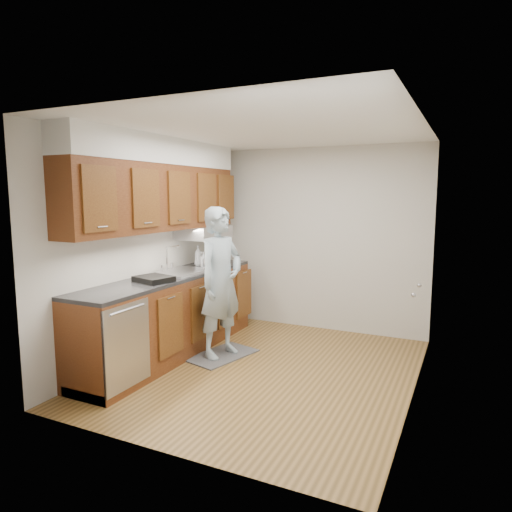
{
  "coord_description": "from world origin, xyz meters",
  "views": [
    {
      "loc": [
        1.91,
        -4.26,
        1.86
      ],
      "look_at": [
        -0.23,
        0.25,
        1.19
      ],
      "focal_mm": 32.0,
      "sensor_mm": 36.0,
      "label": 1
    }
  ],
  "objects_px": {
    "soap_bottle_a": "(198,255)",
    "soda_can": "(208,266)",
    "dish_rack": "(154,279)",
    "person": "(221,272)",
    "soap_bottle_b": "(204,259)",
    "soap_bottle_c": "(209,259)",
    "steel_can": "(205,263)"
  },
  "relations": [
    {
      "from": "soap_bottle_a",
      "to": "soda_can",
      "type": "xyz_separation_m",
      "value": [
        0.31,
        -0.26,
        -0.08
      ]
    },
    {
      "from": "soap_bottle_a",
      "to": "dish_rack",
      "type": "bearing_deg",
      "value": -81.56
    },
    {
      "from": "soap_bottle_a",
      "to": "dish_rack",
      "type": "distance_m",
      "value": 1.16
    },
    {
      "from": "soda_can",
      "to": "dish_rack",
      "type": "xyz_separation_m",
      "value": [
        -0.14,
        -0.89,
        -0.02
      ]
    },
    {
      "from": "person",
      "to": "soap_bottle_b",
      "type": "xyz_separation_m",
      "value": [
        -0.55,
        0.53,
        0.05
      ]
    },
    {
      "from": "soap_bottle_b",
      "to": "soap_bottle_c",
      "type": "height_order",
      "value": "soap_bottle_b"
    },
    {
      "from": "soap_bottle_a",
      "to": "soap_bottle_c",
      "type": "xyz_separation_m",
      "value": [
        0.07,
        0.14,
        -0.06
      ]
    },
    {
      "from": "soap_bottle_c",
      "to": "dish_rack",
      "type": "relative_size",
      "value": 0.42
    },
    {
      "from": "dish_rack",
      "to": "soda_can",
      "type": "bearing_deg",
      "value": 96.37
    },
    {
      "from": "person",
      "to": "soap_bottle_c",
      "type": "relative_size",
      "value": 12.58
    },
    {
      "from": "soap_bottle_b",
      "to": "dish_rack",
      "type": "height_order",
      "value": "soap_bottle_b"
    },
    {
      "from": "person",
      "to": "steel_can",
      "type": "bearing_deg",
      "value": 60.07
    },
    {
      "from": "soap_bottle_b",
      "to": "soap_bottle_c",
      "type": "relative_size",
      "value": 1.26
    },
    {
      "from": "soap_bottle_a",
      "to": "steel_can",
      "type": "height_order",
      "value": "soap_bottle_a"
    },
    {
      "from": "soap_bottle_c",
      "to": "dish_rack",
      "type": "distance_m",
      "value": 1.29
    },
    {
      "from": "steel_can",
      "to": "person",
      "type": "bearing_deg",
      "value": -44.06
    },
    {
      "from": "person",
      "to": "soap_bottle_c",
      "type": "bearing_deg",
      "value": 54.04
    },
    {
      "from": "dish_rack",
      "to": "soap_bottle_a",
      "type": "bearing_deg",
      "value": 113.73
    },
    {
      "from": "soap_bottle_b",
      "to": "soap_bottle_a",
      "type": "bearing_deg",
      "value": 160.64
    },
    {
      "from": "soap_bottle_a",
      "to": "soap_bottle_b",
      "type": "relative_size",
      "value": 1.37
    },
    {
      "from": "soda_can",
      "to": "person",
      "type": "bearing_deg",
      "value": -40.97
    },
    {
      "from": "soap_bottle_b",
      "to": "steel_can",
      "type": "distance_m",
      "value": 0.07
    },
    {
      "from": "soap_bottle_c",
      "to": "soap_bottle_b",
      "type": "bearing_deg",
      "value": -78.82
    },
    {
      "from": "soap_bottle_b",
      "to": "steel_can",
      "type": "xyz_separation_m",
      "value": [
        0.05,
        -0.04,
        -0.04
      ]
    },
    {
      "from": "steel_can",
      "to": "dish_rack",
      "type": "xyz_separation_m",
      "value": [
        0.02,
        -1.07,
        -0.03
      ]
    },
    {
      "from": "soap_bottle_b",
      "to": "steel_can",
      "type": "bearing_deg",
      "value": -36.99
    },
    {
      "from": "person",
      "to": "soap_bottle_c",
      "type": "xyz_separation_m",
      "value": [
        -0.59,
        0.7,
        0.03
      ]
    },
    {
      "from": "soap_bottle_c",
      "to": "soap_bottle_a",
      "type": "bearing_deg",
      "value": -115.72
    },
    {
      "from": "person",
      "to": "soda_can",
      "type": "xyz_separation_m",
      "value": [
        -0.35,
        0.3,
        0.01
      ]
    },
    {
      "from": "soda_can",
      "to": "steel_can",
      "type": "bearing_deg",
      "value": 130.02
    },
    {
      "from": "soap_bottle_b",
      "to": "dish_rack",
      "type": "relative_size",
      "value": 0.53
    },
    {
      "from": "person",
      "to": "soap_bottle_a",
      "type": "bearing_deg",
      "value": 63.65
    }
  ]
}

